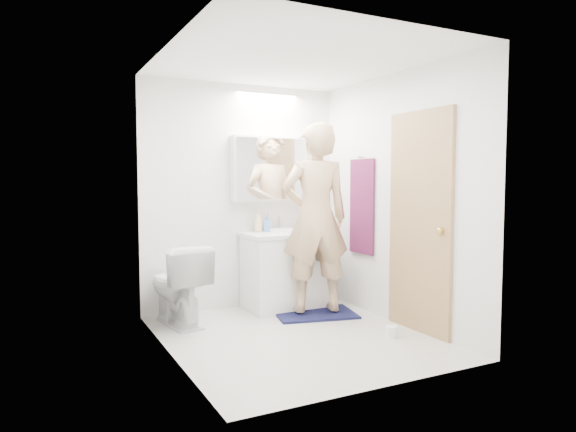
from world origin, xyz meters
TOP-DOWN VIEW (x-y plane):
  - floor at (0.00, 0.00)m, footprint 2.50×2.50m
  - ceiling at (0.00, 0.00)m, footprint 2.50×2.50m
  - wall_back at (0.00, 1.25)m, footprint 2.50×0.00m
  - wall_front at (0.00, -1.25)m, footprint 2.50×0.00m
  - wall_left at (-1.10, 0.00)m, footprint 0.00×2.50m
  - wall_right at (1.10, 0.00)m, footprint 0.00×2.50m
  - vanity_cabinet at (0.41, 0.96)m, footprint 0.90×0.55m
  - countertop at (0.41, 0.96)m, footprint 0.95×0.58m
  - sink_basin at (0.41, 0.99)m, footprint 0.36×0.36m
  - faucet at (0.41, 1.19)m, footprint 0.02×0.02m
  - medicine_cabinet at (0.30, 1.18)m, footprint 0.88×0.14m
  - mirror_panel at (0.30, 1.10)m, footprint 0.84×0.01m
  - toilet at (-0.82, 0.85)m, footprint 0.54×0.82m
  - bath_rug at (0.52, 0.56)m, footprint 0.90×0.72m
  - person at (0.52, 0.56)m, footprint 0.78×0.60m
  - door at (1.08, -0.35)m, footprint 0.04×0.80m
  - door_knob at (1.04, -0.65)m, footprint 0.06×0.06m
  - towel at (1.08, 0.55)m, footprint 0.02×0.42m
  - towel_hook at (1.07, 0.55)m, footprint 0.07×0.02m
  - soap_bottle_a at (0.13, 1.11)m, footprint 0.13×0.13m
  - soap_bottle_b at (0.26, 1.15)m, footprint 0.12×0.12m
  - toothbrush_cup at (0.68, 1.12)m, footprint 0.12×0.12m
  - toilet_paper_roll at (0.74, -0.40)m, footprint 0.11×0.11m

SIDE VIEW (x-z plane):
  - floor at x=0.00m, z-range 0.00..0.00m
  - bath_rug at x=0.52m, z-range 0.00..0.02m
  - toilet_paper_roll at x=0.74m, z-range 0.00..0.10m
  - toilet at x=-0.82m, z-range 0.00..0.77m
  - vanity_cabinet at x=0.41m, z-range 0.00..0.78m
  - countertop at x=0.41m, z-range 0.78..0.82m
  - sink_basin at x=0.41m, z-range 0.82..0.85m
  - toothbrush_cup at x=0.68m, z-range 0.82..0.92m
  - faucet at x=0.41m, z-range 0.82..0.98m
  - soap_bottle_b at x=0.26m, z-range 0.82..1.01m
  - soap_bottle_a at x=0.13m, z-range 0.82..1.05m
  - door_knob at x=1.04m, z-range 0.92..0.98m
  - person at x=0.52m, z-range 0.05..1.95m
  - door at x=1.08m, z-range 0.00..2.00m
  - towel at x=1.08m, z-range 0.60..1.60m
  - wall_back at x=0.00m, z-range -0.05..2.45m
  - wall_front at x=0.00m, z-range -0.05..2.45m
  - wall_left at x=-1.10m, z-range -0.05..2.45m
  - wall_right at x=1.10m, z-range -0.05..2.45m
  - medicine_cabinet at x=0.30m, z-range 1.15..1.85m
  - mirror_panel at x=0.30m, z-range 1.17..1.83m
  - towel_hook at x=1.07m, z-range 1.61..1.63m
  - ceiling at x=0.00m, z-range 2.40..2.40m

